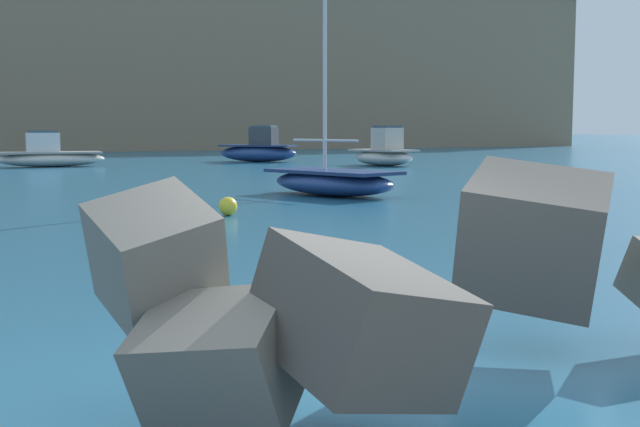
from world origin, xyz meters
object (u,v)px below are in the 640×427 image
boat_near_centre (333,180)px  boat_mid_left (50,156)px  boat_near_left (384,153)px  boat_near_right (259,150)px  mooring_buoy_outer (228,206)px

boat_near_centre → boat_mid_left: bearing=101.8°
boat_near_left → boat_near_right: (-4.05, 7.99, 0.04)m
boat_near_left → boat_near_right: 8.96m
boat_near_right → mooring_buoy_outer: 30.89m
boat_near_left → boat_near_centre: (-11.58, -16.30, -0.21)m
boat_near_centre → mooring_buoy_outer: bearing=-140.2°
boat_mid_left → boat_near_left: bearing=-22.7°
boat_near_centre → mooring_buoy_outer: (-4.83, -4.02, -0.25)m
boat_near_centre → boat_near_right: bearing=72.8°
mooring_buoy_outer → boat_near_right: bearing=66.4°
boat_near_right → mooring_buoy_outer: bearing=-113.6°
boat_near_centre → boat_near_right: boat_near_centre is taller
boat_near_left → boat_near_right: size_ratio=0.89×
boat_mid_left → mooring_buoy_outer: 27.18m
boat_near_right → boat_near_left: bearing=-63.1°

